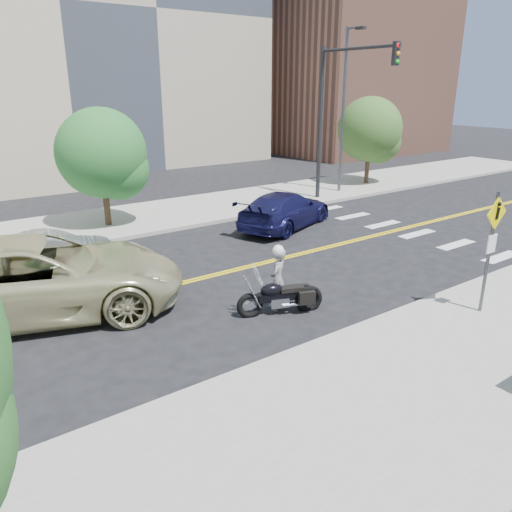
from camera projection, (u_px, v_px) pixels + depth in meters
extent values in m
plane|color=black|center=(205.00, 277.00, 14.96)|extent=(120.00, 120.00, 0.00)
cube|color=#9E9B91|center=(411.00, 394.00, 9.18)|extent=(60.00, 5.00, 0.15)
cube|color=#9E9B91|center=(114.00, 222.00, 20.69)|extent=(60.00, 5.00, 0.15)
cube|color=#A39984|center=(115.00, 19.00, 36.08)|extent=(18.00, 14.00, 20.00)
cube|color=#8C5947|center=(348.00, 79.00, 42.74)|extent=(14.00, 12.00, 12.00)
cylinder|color=#4C4C51|center=(343.00, 113.00, 25.24)|extent=(0.16, 0.16, 8.00)
cylinder|color=black|center=(320.00, 125.00, 23.91)|extent=(0.20, 0.20, 7.00)
cylinder|color=black|center=(359.00, 48.00, 21.15)|extent=(0.14, 4.40, 0.14)
cube|color=black|center=(396.00, 53.00, 19.71)|extent=(0.28, 0.18, 0.90)
cylinder|color=#4C4C51|center=(489.00, 254.00, 11.91)|extent=(0.08, 0.08, 3.00)
cube|color=#F9D800|center=(497.00, 213.00, 11.57)|extent=(0.78, 0.03, 0.78)
cube|color=white|center=(492.00, 244.00, 11.81)|extent=(0.35, 0.03, 0.45)
imported|color=#A4A5A8|center=(278.00, 279.00, 12.62)|extent=(0.70, 0.66, 1.62)
sphere|color=white|center=(278.00, 251.00, 12.38)|extent=(0.29, 0.29, 0.29)
imported|color=beige|center=(37.00, 278.00, 12.25)|extent=(7.75, 5.30, 1.97)
imported|color=#A9AEB1|center=(53.00, 252.00, 15.30)|extent=(3.90, 1.96, 1.23)
imported|color=#1A194B|center=(285.00, 210.00, 20.03)|extent=(5.35, 3.67, 1.44)
cylinder|color=#382619|center=(104.00, 181.00, 19.50)|extent=(0.25, 0.25, 3.83)
sphere|color=#1F6422|center=(102.00, 153.00, 19.15)|extent=(3.45, 3.45, 3.45)
cylinder|color=#382619|center=(368.00, 150.00, 28.06)|extent=(0.24, 0.24, 4.02)
sphere|color=#30561B|center=(370.00, 129.00, 27.69)|extent=(3.56, 3.56, 3.56)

